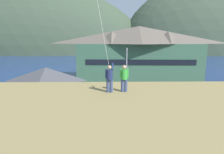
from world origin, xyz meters
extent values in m
plane|color=#66604C|center=(0.00, 0.00, 0.00)|extent=(600.00, 600.00, 0.00)
cube|color=gray|center=(0.00, 5.00, 0.05)|extent=(40.00, 20.00, 0.10)
cube|color=navy|center=(0.00, 60.00, 0.01)|extent=(360.00, 84.00, 0.03)
ellipsoid|color=#3D4C38|center=(-40.22, 115.75, 0.00)|extent=(129.44, 67.53, 82.45)
ellipsoid|color=#42513D|center=(67.93, 111.79, 0.00)|extent=(119.93, 66.09, 95.23)
cube|color=#38604C|center=(6.61, 21.54, 3.97)|extent=(26.14, 9.30, 7.94)
cube|color=black|center=(6.42, 17.44, 4.36)|extent=(21.90, 1.10, 1.10)
pyramid|color=#60564C|center=(6.61, 21.54, 9.76)|extent=(27.72, 10.19, 3.65)
pyramid|color=#60564C|center=(0.75, 20.39, 9.23)|extent=(4.67, 4.67, 2.56)
pyramid|color=#60564C|center=(12.34, 19.85, 9.23)|extent=(4.67, 4.67, 2.56)
cube|color=#474C56|center=(-8.39, 5.03, 1.67)|extent=(7.42, 5.46, 3.33)
pyramid|color=#47474C|center=(-8.39, 5.03, 4.26)|extent=(8.02, 6.00, 1.85)
cube|color=black|center=(-8.32, 2.36, 1.17)|extent=(1.10, 0.09, 2.33)
cube|color=#70604C|center=(-0.18, 34.06, 0.35)|extent=(3.20, 14.92, 0.70)
cube|color=silver|center=(-3.63, 33.59, 0.45)|extent=(2.26, 6.94, 0.90)
cube|color=white|center=(-3.63, 33.59, 0.98)|extent=(2.19, 6.73, 0.16)
cube|color=silver|center=(-3.63, 33.07, 1.61)|extent=(1.56, 2.09, 1.10)
cube|color=navy|center=(6.27, -0.07, 0.82)|extent=(4.26, 1.94, 0.80)
cube|color=navy|center=(6.12, -0.06, 1.57)|extent=(2.15, 1.67, 0.70)
cube|color=black|center=(6.12, -0.06, 1.54)|extent=(2.19, 1.70, 0.32)
cylinder|color=black|center=(7.60, -1.03, 0.42)|extent=(0.65, 0.24, 0.64)
cylinder|color=black|center=(7.66, 0.80, 0.42)|extent=(0.65, 0.24, 0.64)
cylinder|color=black|center=(4.87, -0.94, 0.42)|extent=(0.65, 0.24, 0.64)
cylinder|color=black|center=(4.93, 0.89, 0.42)|extent=(0.65, 0.24, 0.64)
cube|color=black|center=(10.18, 5.65, 0.82)|extent=(4.29, 2.02, 0.80)
cube|color=black|center=(10.33, 5.66, 1.57)|extent=(2.18, 1.71, 0.70)
cube|color=black|center=(10.33, 5.66, 1.54)|extent=(2.23, 1.74, 0.32)
cylinder|color=black|center=(8.77, 6.50, 0.42)|extent=(0.65, 0.25, 0.64)
cylinder|color=black|center=(8.86, 4.66, 0.42)|extent=(0.65, 0.25, 0.64)
cylinder|color=black|center=(11.49, 6.64, 0.42)|extent=(0.65, 0.25, 0.64)
cylinder|color=black|center=(11.59, 4.81, 0.42)|extent=(0.65, 0.25, 0.64)
cube|color=#236633|center=(-1.26, 7.11, 0.82)|extent=(4.21, 1.82, 0.80)
cube|color=#1E562B|center=(-1.11, 7.11, 1.57)|extent=(2.11, 1.61, 0.70)
cube|color=black|center=(-1.11, 7.11, 1.54)|extent=(2.15, 1.64, 0.32)
cylinder|color=black|center=(-2.63, 8.02, 0.42)|extent=(0.64, 0.22, 0.64)
cylinder|color=black|center=(-2.62, 6.18, 0.42)|extent=(0.64, 0.22, 0.64)
cylinder|color=black|center=(0.10, 8.03, 0.42)|extent=(0.64, 0.22, 0.64)
cylinder|color=black|center=(0.11, 6.20, 0.42)|extent=(0.64, 0.22, 0.64)
cube|color=navy|center=(1.53, -0.48, 0.82)|extent=(4.33, 2.12, 0.80)
cube|color=navy|center=(1.38, -0.47, 1.57)|extent=(2.22, 1.76, 0.70)
cube|color=black|center=(1.38, -0.47, 1.54)|extent=(2.26, 1.79, 0.32)
cylinder|color=black|center=(2.82, -1.50, 0.42)|extent=(0.65, 0.27, 0.64)
cylinder|color=black|center=(2.96, 0.33, 0.42)|extent=(0.65, 0.27, 0.64)
cylinder|color=black|center=(0.10, -1.29, 0.42)|extent=(0.65, 0.27, 0.64)
cylinder|color=black|center=(0.24, 0.54, 0.42)|extent=(0.65, 0.27, 0.64)
cube|color=red|center=(15.94, 6.04, 0.82)|extent=(4.34, 2.16, 0.80)
cube|color=#B11A15|center=(16.09, 6.02, 1.57)|extent=(2.23, 1.78, 0.70)
cube|color=black|center=(16.09, 6.02, 1.54)|extent=(2.28, 1.81, 0.32)
cylinder|color=black|center=(14.66, 7.07, 0.42)|extent=(0.66, 0.28, 0.64)
cylinder|color=black|center=(14.50, 5.24, 0.42)|extent=(0.66, 0.28, 0.64)
cylinder|color=black|center=(17.38, 6.83, 0.42)|extent=(0.66, 0.28, 0.64)
cube|color=#9EA3A8|center=(-5.67, -0.61, 0.82)|extent=(4.25, 1.92, 0.80)
cube|color=gray|center=(-5.82, -0.61, 1.57)|extent=(2.15, 1.66, 0.70)
cube|color=black|center=(-5.82, -0.61, 1.54)|extent=(2.19, 1.70, 0.32)
cylinder|color=black|center=(-4.28, -1.49, 0.42)|extent=(0.65, 0.24, 0.64)
cylinder|color=black|center=(-4.33, 0.35, 0.42)|extent=(0.65, 0.24, 0.64)
cylinder|color=black|center=(-7.01, -1.57, 0.42)|extent=(0.65, 0.24, 0.64)
cylinder|color=black|center=(-7.06, 0.27, 0.42)|extent=(0.65, 0.24, 0.64)
cylinder|color=black|center=(-14.85, 5.50, 0.42)|extent=(0.65, 0.25, 0.64)
cylinder|color=black|center=(-14.93, 7.33, 0.42)|extent=(0.65, 0.25, 0.64)
cylinder|color=#ADADB2|center=(3.02, 10.50, 3.79)|extent=(0.16, 0.16, 7.38)
cube|color=#4C4C51|center=(3.02, 10.85, 7.38)|extent=(0.24, 0.70, 0.20)
cylinder|color=#384770|center=(0.02, -8.97, 5.98)|extent=(0.20, 0.20, 0.82)
cylinder|color=#384770|center=(0.24, -8.98, 5.98)|extent=(0.20, 0.20, 0.82)
cylinder|color=navy|center=(0.13, -8.98, 6.71)|extent=(0.40, 0.40, 0.64)
sphere|color=tan|center=(0.13, -8.98, 7.19)|extent=(0.24, 0.24, 0.24)
cylinder|color=navy|center=(0.32, -8.81, 7.21)|extent=(0.14, 0.56, 0.43)
cylinder|color=navy|center=(-0.09, -8.96, 6.78)|extent=(0.11, 0.11, 0.60)
cylinder|color=#384770|center=(0.97, -8.85, 5.98)|extent=(0.20, 0.20, 0.82)
cylinder|color=#384770|center=(1.19, -8.85, 5.98)|extent=(0.20, 0.20, 0.82)
cylinder|color=green|center=(1.08, -8.85, 6.71)|extent=(0.40, 0.40, 0.64)
sphere|color=tan|center=(1.08, -8.85, 7.19)|extent=(0.24, 0.24, 0.24)
cylinder|color=green|center=(0.86, -8.85, 6.78)|extent=(0.11, 0.11, 0.60)
cylinder|color=green|center=(1.30, -8.84, 6.78)|extent=(0.11, 0.11, 0.60)
cylinder|color=silver|center=(-0.38, -7.26, 9.84)|extent=(1.56, 2.96, 8.53)
camera|label=1|loc=(0.07, -21.27, 8.97)|focal=31.58mm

